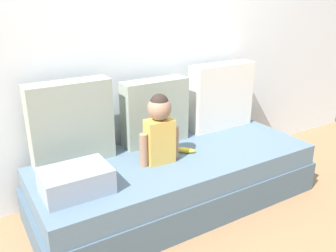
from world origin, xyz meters
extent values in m
plane|color=#93704C|center=(0.00, 0.00, 0.00)|extent=(12.00, 12.00, 0.00)
cube|color=silver|center=(0.00, 0.54, 1.27)|extent=(5.31, 0.10, 2.54)
cube|color=#495F70|center=(0.00, 0.00, 0.12)|extent=(2.11, 0.83, 0.24)
cube|color=slate|center=(0.00, 0.00, 0.31)|extent=(2.05, 0.80, 0.16)
cube|color=#99A393|center=(-0.65, 0.31, 0.68)|extent=(0.56, 0.16, 0.57)
cube|color=#99A393|center=(0.00, 0.31, 0.64)|extent=(0.52, 0.16, 0.50)
cube|color=silver|center=(0.65, 0.31, 0.67)|extent=(0.58, 0.16, 0.56)
cube|color=gold|center=(-0.15, -0.01, 0.55)|extent=(0.20, 0.13, 0.31)
sphere|color=#9E755B|center=(-0.15, -0.01, 0.79)|extent=(0.16, 0.16, 0.16)
sphere|color=#2D231E|center=(-0.15, -0.01, 0.82)|extent=(0.13, 0.13, 0.13)
cylinder|color=#9E755B|center=(-0.27, -0.01, 0.51)|extent=(0.06, 0.06, 0.23)
cylinder|color=#9E755B|center=(-0.02, -0.01, 0.51)|extent=(0.06, 0.06, 0.23)
ellipsoid|color=yellow|center=(0.08, 0.03, 0.41)|extent=(0.15, 0.15, 0.04)
cube|color=#8E9EB2|center=(-0.78, -0.10, 0.47)|extent=(0.40, 0.28, 0.15)
camera|label=1|loc=(-1.29, -1.98, 1.52)|focal=38.36mm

